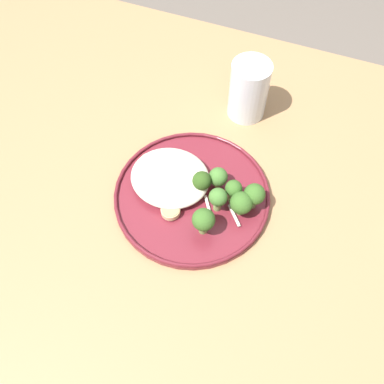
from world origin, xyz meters
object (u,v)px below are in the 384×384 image
object	(u,v)px
broccoli_floret_right_tilted	(233,190)
broccoli_floret_split_head	(241,203)
seared_scallop_front_small	(198,170)
broccoli_floret_near_rim	(218,177)
broccoli_floret_small_sprig	(219,197)
water_glass	(248,93)
seared_scallop_left_edge	(149,160)
seared_scallop_large_seared	(178,177)
dinner_plate	(192,195)
seared_scallop_right_edge	(170,211)
seared_scallop_half_hidden	(166,176)
broccoli_floret_left_leaning	(202,181)
broccoli_floret_front_edge	(254,195)
broccoli_floret_tall_stalk	(204,220)

from	to	relation	value
broccoli_floret_right_tilted	broccoli_floret_split_head	bearing A→B (deg)	134.35
seared_scallop_front_small	broccoli_floret_near_rim	distance (m)	0.05
broccoli_floret_small_sprig	water_glass	bearing A→B (deg)	-84.65
seared_scallop_left_edge	seared_scallop_large_seared	distance (m)	0.07
dinner_plate	seared_scallop_right_edge	xyz separation A→B (m)	(0.02, 0.05, 0.01)
broccoli_floret_near_rim	seared_scallop_front_small	bearing A→B (deg)	-17.54
seared_scallop_half_hidden	broccoli_floret_split_head	distance (m)	0.16
broccoli_floret_split_head	broccoli_floret_left_leaning	size ratio (longest dim) A/B	1.09
broccoli_floret_front_edge	broccoli_floret_tall_stalk	bearing A→B (deg)	50.67
broccoli_floret_split_head	water_glass	distance (m)	0.25
seared_scallop_left_edge	broccoli_floret_near_rim	bearing A→B (deg)	179.98
broccoli_floret_small_sprig	seared_scallop_half_hidden	bearing A→B (deg)	-11.27
broccoli_floret_tall_stalk	broccoli_floret_near_rim	distance (m)	0.10
dinner_plate	broccoli_floret_front_edge	xyz separation A→B (m)	(-0.11, -0.02, 0.04)
dinner_plate	broccoli_floret_tall_stalk	size ratio (longest dim) A/B	4.67
dinner_plate	broccoli_floret_small_sprig	world-z (taller)	broccoli_floret_small_sprig
seared_scallop_front_small	broccoli_floret_small_sprig	xyz separation A→B (m)	(-0.06, 0.06, 0.03)
broccoli_floret_near_rim	seared_scallop_large_seared	bearing A→B (deg)	11.26
seared_scallop_large_seared	broccoli_floret_right_tilted	world-z (taller)	broccoli_floret_right_tilted
seared_scallop_front_small	broccoli_floret_front_edge	bearing A→B (deg)	164.49
seared_scallop_large_seared	broccoli_floret_near_rim	size ratio (longest dim) A/B	0.49
broccoli_floret_left_leaning	broccoli_floret_near_rim	size ratio (longest dim) A/B	1.11
dinner_plate	water_glass	bearing A→B (deg)	-96.96
broccoli_floret_front_edge	water_glass	xyz separation A→B (m)	(0.08, -0.22, 0.01)
seared_scallop_right_edge	seared_scallop_large_seared	bearing A→B (deg)	-78.86
broccoli_floret_split_head	broccoli_floret_front_edge	bearing A→B (deg)	-125.89
water_glass	broccoli_floret_near_rim	bearing A→B (deg)	92.15
dinner_plate	broccoli_floret_right_tilted	xyz separation A→B (m)	(-0.07, -0.02, 0.04)
dinner_plate	seared_scallop_right_edge	bearing A→B (deg)	66.87
broccoli_floret_right_tilted	broccoli_floret_tall_stalk	bearing A→B (deg)	70.95
seared_scallop_left_edge	broccoli_floret_near_rim	distance (m)	0.14
broccoli_floret_tall_stalk	broccoli_floret_right_tilted	size ratio (longest dim) A/B	1.15
seared_scallop_right_edge	broccoli_floret_near_rim	distance (m)	0.11
seared_scallop_right_edge	broccoli_floret_tall_stalk	size ratio (longest dim) A/B	0.56
seared_scallop_half_hidden	water_glass	bearing A→B (deg)	-111.32
seared_scallop_front_small	broccoli_floret_front_edge	xyz separation A→B (m)	(-0.12, 0.03, 0.03)
seared_scallop_left_edge	seared_scallop_large_seared	world-z (taller)	same
seared_scallop_left_edge	broccoli_floret_small_sprig	world-z (taller)	broccoli_floret_small_sprig
broccoli_floret_tall_stalk	broccoli_floret_near_rim	xyz separation A→B (m)	(0.01, -0.10, -0.01)
broccoli_floret_right_tilted	broccoli_floret_near_rim	bearing A→B (deg)	-28.52
seared_scallop_left_edge	broccoli_floret_right_tilted	world-z (taller)	broccoli_floret_right_tilted
dinner_plate	broccoli_floret_near_rim	bearing A→B (deg)	-135.47
seared_scallop_left_edge	broccoli_floret_split_head	bearing A→B (deg)	168.18
seared_scallop_front_small	broccoli_floret_left_leaning	xyz separation A→B (m)	(-0.02, 0.04, 0.02)
seared_scallop_half_hidden	broccoli_floret_right_tilted	bearing A→B (deg)	-179.02
dinner_plate	broccoli_floret_split_head	size ratio (longest dim) A/B	5.12
broccoli_floret_split_head	seared_scallop_left_edge	bearing A→B (deg)	-11.82
broccoli_floret_right_tilted	broccoli_floret_near_rim	distance (m)	0.04
seared_scallop_large_seared	dinner_plate	bearing A→B (deg)	148.64
seared_scallop_left_edge	broccoli_floret_left_leaning	xyz separation A→B (m)	(-0.12, 0.02, 0.02)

